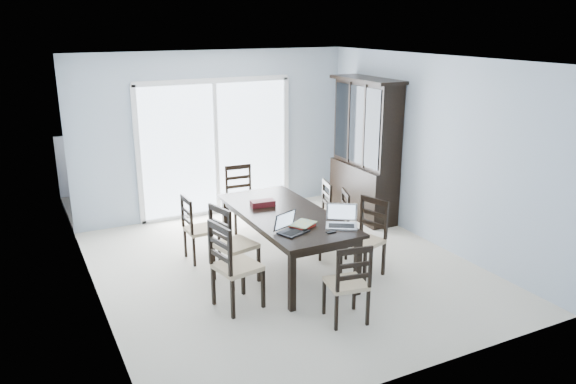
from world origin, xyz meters
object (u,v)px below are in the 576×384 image
dining_table (285,219)px  chair_right_mid (338,217)px  chair_left_far (195,222)px  chair_right_near (368,229)px  laptop_silver (342,222)px  laptop_dark (294,228)px  chair_right_far (320,206)px  china_hutch (365,151)px  chair_left_mid (228,236)px  chair_end_near (350,276)px  hot_tub (183,168)px  chair_end_far (241,190)px  game_box (263,203)px  cell_phone (331,232)px  chair_left_near (229,257)px

dining_table → chair_right_mid: chair_right_mid is taller
dining_table → chair_left_far: chair_left_far is taller
dining_table → chair_right_near: bearing=-33.5°
laptop_silver → laptop_dark: bearing=-156.1°
dining_table → chair_right_far: chair_right_far is taller
china_hutch → chair_left_far: 3.04m
chair_right_near → laptop_dark: 1.10m
chair_left_mid → chair_end_near: chair_left_mid is taller
china_hutch → hot_tub: bearing=132.6°
chair_end_far → game_box: bearing=83.4°
chair_right_near → chair_right_mid: (-0.04, 0.65, -0.04)m
chair_left_far → chair_right_far: 1.78m
chair_right_mid → laptop_dark: chair_right_mid is taller
china_hutch → chair_right_far: 1.45m
dining_table → chair_end_near: bearing=-90.8°
chair_left_mid → cell_phone: size_ratio=10.16×
chair_left_near → cell_phone: chair_left_near is taller
chair_end_near → hot_tub: size_ratio=0.46×
cell_phone → game_box: game_box is taller
chair_right_near → laptop_silver: 0.57m
dining_table → chair_left_mid: (-0.78, -0.07, -0.07)m
chair_left_far → chair_end_near: size_ratio=0.99×
dining_table → chair_right_far: bearing=35.5°
chair_end_far → dining_table: bearing=90.4°
chair_right_far → chair_end_far: (-0.77, 1.06, 0.04)m
chair_right_far → chair_left_near: bearing=138.5°
chair_left_far → laptop_silver: 1.99m
chair_left_near → cell_phone: (1.15, -0.18, 0.14)m
hot_tub → dining_table: bearing=-86.6°
chair_right_near → china_hutch: bearing=-50.5°
chair_right_near → chair_end_far: bearing=1.6°
chair_left_near → chair_end_far: 2.56m
laptop_dark → game_box: size_ratio=1.26×
laptop_dark → game_box: bearing=64.5°
laptop_dark → dining_table: bearing=50.1°
chair_left_near → game_box: 1.35m
chair_left_mid → chair_right_near: chair_left_mid is taller
chair_end_near → laptop_silver: 0.90m
game_box → chair_right_far: bearing=13.6°
chair_end_near → game_box: 1.89m
chair_right_far → chair_right_near: bearing=-165.4°
china_hutch → chair_left_mid: bearing=-154.8°
chair_right_far → chair_end_near: size_ratio=0.99×
chair_right_far → dining_table: bearing=139.5°
chair_left_near → chair_end_near: chair_left_near is taller
chair_right_mid → chair_end_far: bearing=45.1°
china_hutch → chair_end_near: bearing=-126.5°
chair_left_mid → laptop_dark: chair_left_mid is taller
chair_right_near → hot_tub: 4.39m
chair_left_far → laptop_silver: size_ratio=2.32×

